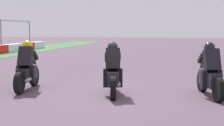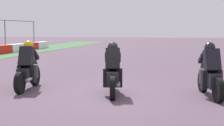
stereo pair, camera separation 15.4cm
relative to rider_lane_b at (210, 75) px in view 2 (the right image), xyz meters
The scene contains 4 objects.
ground_plane 2.85m from the rider_lane_b, 93.98° to the left, with size 120.00×120.00×0.00m, color #503E4D.
rider_lane_b is the anchor object (origin of this frame).
rider_lane_c 2.70m from the rider_lane_b, 96.00° to the left, with size 2.02×0.65×1.51m.
rider_lane_d 5.42m from the rider_lane_b, 91.07° to the left, with size 2.04×0.59×1.51m.
Camera 2 is at (-9.03, -2.10, 1.88)m, focal length 52.18 mm.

